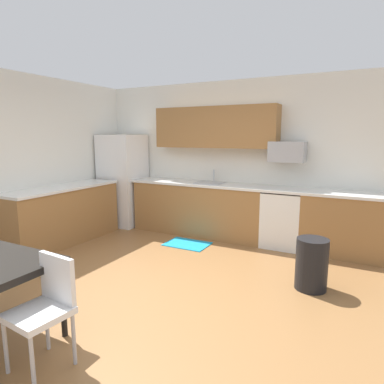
{
  "coord_description": "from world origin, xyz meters",
  "views": [
    {
      "loc": [
        2.07,
        -2.97,
        1.75
      ],
      "look_at": [
        0.0,
        1.0,
        1.0
      ],
      "focal_mm": 31.27,
      "sensor_mm": 36.0,
      "label": 1
    }
  ],
  "objects_px": {
    "refrigerator": "(123,180)",
    "chair_near_table": "(46,303)",
    "oven_range": "(283,218)",
    "trash_bin": "(312,264)",
    "microwave": "(287,152)"
  },
  "relations": [
    {
      "from": "refrigerator",
      "to": "chair_near_table",
      "type": "height_order",
      "value": "refrigerator"
    },
    {
      "from": "oven_range",
      "to": "chair_near_table",
      "type": "distance_m",
      "value": 3.82
    },
    {
      "from": "oven_range",
      "to": "microwave",
      "type": "relative_size",
      "value": 1.69
    },
    {
      "from": "oven_range",
      "to": "trash_bin",
      "type": "xyz_separation_m",
      "value": [
        0.65,
        -1.4,
        -0.16
      ]
    },
    {
      "from": "oven_range",
      "to": "chair_near_table",
      "type": "xyz_separation_m",
      "value": [
        -0.96,
        -3.7,
        0.05
      ]
    },
    {
      "from": "refrigerator",
      "to": "trash_bin",
      "type": "bearing_deg",
      "value": -19.25
    },
    {
      "from": "microwave",
      "to": "chair_near_table",
      "type": "relative_size",
      "value": 0.64
    },
    {
      "from": "chair_near_table",
      "to": "trash_bin",
      "type": "relative_size",
      "value": 1.42
    },
    {
      "from": "oven_range",
      "to": "refrigerator",
      "type": "bearing_deg",
      "value": -178.54
    },
    {
      "from": "refrigerator",
      "to": "trash_bin",
      "type": "height_order",
      "value": "refrigerator"
    },
    {
      "from": "refrigerator",
      "to": "chair_near_table",
      "type": "relative_size",
      "value": 2.09
    },
    {
      "from": "oven_range",
      "to": "chair_near_table",
      "type": "relative_size",
      "value": 1.07
    },
    {
      "from": "microwave",
      "to": "chair_near_table",
      "type": "distance_m",
      "value": 4.04
    },
    {
      "from": "refrigerator",
      "to": "trash_bin",
      "type": "xyz_separation_m",
      "value": [
        3.79,
        -1.32,
        -0.59
      ]
    },
    {
      "from": "oven_range",
      "to": "microwave",
      "type": "xyz_separation_m",
      "value": [
        0.0,
        0.1,
        1.05
      ]
    }
  ]
}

